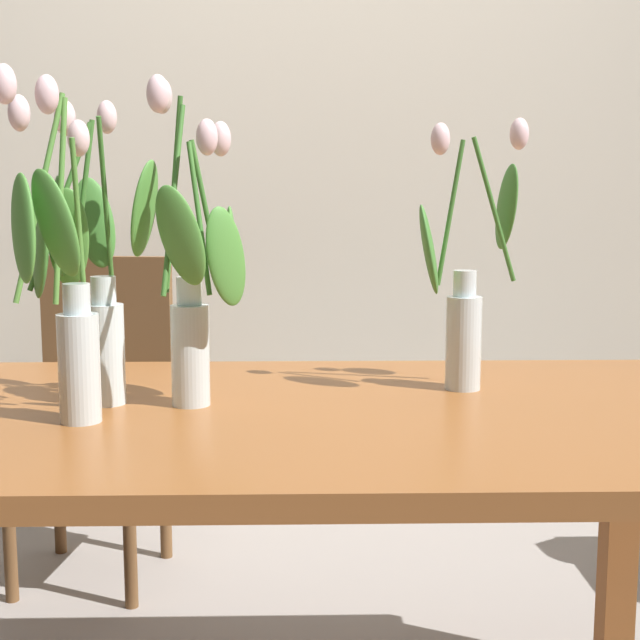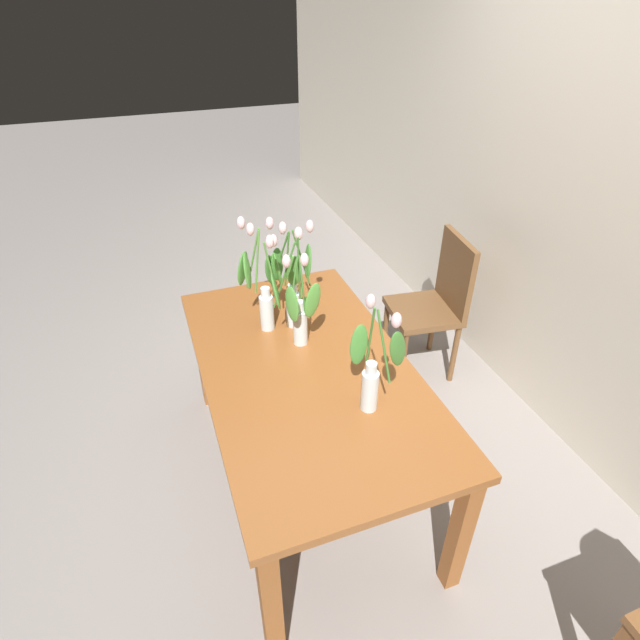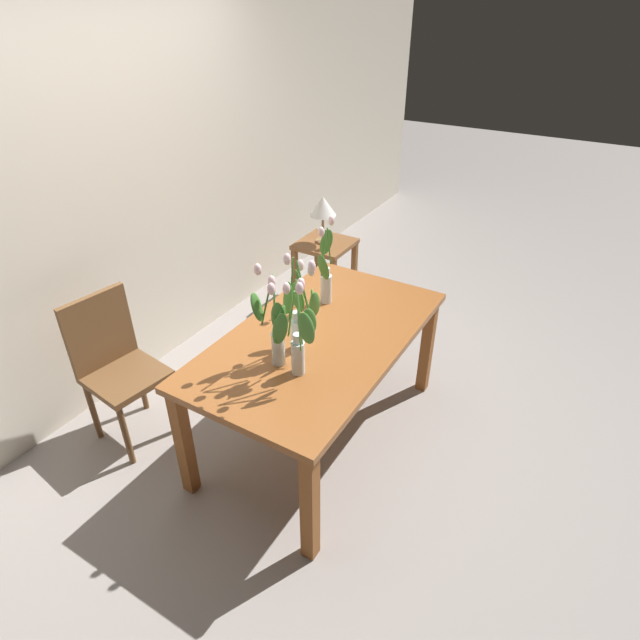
# 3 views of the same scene
# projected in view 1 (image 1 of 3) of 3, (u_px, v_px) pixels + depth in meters

# --- Properties ---
(room_wall_rear) EXTENTS (9.00, 0.10, 2.70)m
(room_wall_rear) POSITION_uv_depth(u_px,v_px,m) (294.00, 122.00, 2.95)
(room_wall_rear) COLOR beige
(room_wall_rear) RESTS_ON ground
(dining_table) EXTENTS (1.60, 0.90, 0.74)m
(dining_table) POSITION_uv_depth(u_px,v_px,m) (291.00, 459.00, 1.57)
(dining_table) COLOR brown
(dining_table) RESTS_ON ground
(tulip_vase_0) EXTENTS (0.22, 0.18, 0.52)m
(tulip_vase_0) POSITION_uv_depth(u_px,v_px,m) (466.00, 297.00, 1.70)
(tulip_vase_0) COLOR silver
(tulip_vase_0) RESTS_ON dining_table
(tulip_vase_1) EXTENTS (0.23, 0.23, 0.57)m
(tulip_vase_1) POSITION_uv_depth(u_px,v_px,m) (192.00, 283.00, 1.54)
(tulip_vase_1) COLOR silver
(tulip_vase_1) RESTS_ON dining_table
(tulip_vase_2) EXTENTS (0.15, 0.23, 0.57)m
(tulip_vase_2) POSITION_uv_depth(u_px,v_px,m) (67.00, 297.00, 1.43)
(tulip_vase_2) COLOR silver
(tulip_vase_2) RESTS_ON dining_table
(tulip_vase_3) EXTENTS (0.17, 0.24, 0.54)m
(tulip_vase_3) POSITION_uv_depth(u_px,v_px,m) (89.00, 290.00, 1.57)
(tulip_vase_3) COLOR silver
(tulip_vase_3) RESTS_ON dining_table
(dining_chair) EXTENTS (0.45, 0.45, 0.93)m
(dining_chair) POSITION_uv_depth(u_px,v_px,m) (97.00, 397.00, 2.61)
(dining_chair) COLOR brown
(dining_chair) RESTS_ON ground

